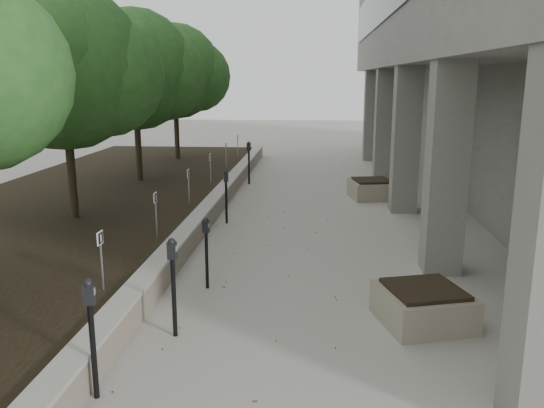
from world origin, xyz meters
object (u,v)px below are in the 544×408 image
(crabapple_tree_3, at_px, (66,102))
(parking_meter_5, at_px, (249,163))
(crabapple_tree_4, at_px, (136,96))
(planter_back, at_px, (372,189))
(parking_meter_4, at_px, (226,197))
(planter_front, at_px, (423,305))
(parking_meter_3, at_px, (207,253))
(parking_meter_2, at_px, (174,288))
(crabapple_tree_5, at_px, (175,92))
(parking_meter_1, at_px, (93,340))

(crabapple_tree_3, bearing_deg, parking_meter_5, 62.89)
(crabapple_tree_4, height_order, planter_back, crabapple_tree_4)
(parking_meter_4, distance_m, planter_front, 6.95)
(parking_meter_3, bearing_deg, parking_meter_2, -78.85)
(parking_meter_5, height_order, planter_front, parking_meter_5)
(crabapple_tree_5, bearing_deg, crabapple_tree_3, -90.00)
(crabapple_tree_3, height_order, crabapple_tree_4, same)
(parking_meter_1, bearing_deg, crabapple_tree_4, 95.45)
(crabapple_tree_3, xyz_separation_m, parking_meter_2, (3.77, -5.19, -2.38))
(parking_meter_5, bearing_deg, planter_back, -8.70)
(crabapple_tree_4, bearing_deg, crabapple_tree_5, 90.00)
(parking_meter_4, bearing_deg, parking_meter_2, -99.28)
(planter_back, bearing_deg, crabapple_tree_5, 144.53)
(crabapple_tree_4, xyz_separation_m, crabapple_tree_5, (0.00, 5.00, 0.00))
(parking_meter_1, bearing_deg, crabapple_tree_5, 91.02)
(parking_meter_3, distance_m, planter_back, 8.74)
(crabapple_tree_5, bearing_deg, crabapple_tree_4, -90.00)
(crabapple_tree_4, distance_m, parking_meter_3, 9.47)
(crabapple_tree_3, bearing_deg, planter_front, -30.91)
(planter_front, bearing_deg, crabapple_tree_4, 128.20)
(crabapple_tree_3, height_order, planter_back, crabapple_tree_3)
(parking_meter_2, bearing_deg, parking_meter_4, 95.06)
(parking_meter_3, xyz_separation_m, planter_front, (3.57, -1.17, -0.36))
(crabapple_tree_4, height_order, parking_meter_4, crabapple_tree_4)
(crabapple_tree_3, xyz_separation_m, crabapple_tree_5, (0.00, 10.00, 0.00))
(parking_meter_5, bearing_deg, parking_meter_2, -71.13)
(crabapple_tree_5, distance_m, parking_meter_1, 17.32)
(parking_meter_1, relative_size, parking_meter_4, 1.07)
(parking_meter_1, relative_size, planter_front, 1.18)
(parking_meter_1, distance_m, parking_meter_2, 1.73)
(parking_meter_5, height_order, planter_back, parking_meter_5)
(planter_back, bearing_deg, parking_meter_3, -114.55)
(parking_meter_2, relative_size, parking_meter_4, 1.07)
(parking_meter_2, bearing_deg, crabapple_tree_5, 106.41)
(parking_meter_1, xyz_separation_m, planter_back, (4.25, 11.50, -0.44))
(planter_back, bearing_deg, planter_front, -90.35)
(parking_meter_2, relative_size, parking_meter_3, 1.14)
(crabapple_tree_5, relative_size, parking_meter_1, 3.67)
(parking_meter_2, bearing_deg, parking_meter_3, 89.51)
(crabapple_tree_4, bearing_deg, crabapple_tree_3, -90.00)
(parking_meter_4, relative_size, parking_meter_5, 0.91)
(crabapple_tree_3, distance_m, planter_front, 9.12)
(crabapple_tree_3, height_order, parking_meter_3, crabapple_tree_3)
(parking_meter_1, distance_m, parking_meter_3, 3.61)
(parking_meter_1, xyz_separation_m, parking_meter_4, (0.23, 8.08, -0.05))
(crabapple_tree_4, xyz_separation_m, parking_meter_2, (3.77, -10.19, -2.38))
(parking_meter_3, bearing_deg, parking_meter_5, 106.82)
(parking_meter_3, height_order, parking_meter_5, parking_meter_5)
(parking_meter_3, bearing_deg, parking_meter_1, -85.76)
(crabapple_tree_3, height_order, parking_meter_4, crabapple_tree_3)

